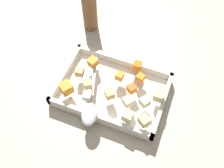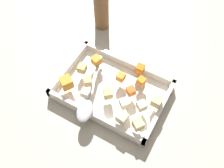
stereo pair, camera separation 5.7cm
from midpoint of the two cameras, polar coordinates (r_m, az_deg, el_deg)
ground_plane at (r=0.83m, az=3.77°, el=-1.66°), size 4.00×4.00×0.00m
baking_dish at (r=0.81m, az=2.01°, el=-1.63°), size 0.33×0.23×0.04m
carrot_chunk_under_handle at (r=0.79m, az=8.59°, el=0.54°), size 0.03×0.03×0.02m
carrot_chunk_center at (r=0.77m, az=6.32°, el=-1.67°), size 0.03×0.03×0.02m
carrot_chunk_heap_top at (r=0.78m, az=-8.01°, el=0.22°), size 0.05×0.05×0.03m
carrot_chunk_mid_right at (r=0.81m, az=8.26°, el=3.27°), size 0.03×0.03×0.02m
carrot_chunk_corner_se at (r=0.82m, az=-1.50°, el=5.13°), size 0.03×0.03×0.03m
carrot_chunk_near_right at (r=0.79m, az=4.02°, el=1.46°), size 0.02×0.02×0.02m
potato_chunk_near_left at (r=0.72m, az=4.56°, el=-7.57°), size 0.03×0.03×0.03m
potato_chunk_corner_nw at (r=0.81m, az=-4.64°, el=3.34°), size 0.03×0.03×0.03m
potato_chunk_far_right at (r=0.76m, az=1.23°, el=-2.29°), size 0.04×0.04×0.03m
potato_chunk_corner_ne at (r=0.76m, az=12.00°, el=-3.93°), size 0.03×0.03×0.03m
potato_chunk_corner_sw at (r=0.72m, az=8.10°, el=-8.99°), size 0.04×0.04×0.03m
potato_chunk_rim_edge at (r=0.78m, az=-3.29°, el=0.44°), size 0.03×0.03×0.02m
potato_chunk_far_left at (r=0.74m, az=5.03°, el=-4.40°), size 0.04×0.04×0.03m
parsnip_chunk_near_spoon at (r=0.75m, az=8.78°, el=-4.89°), size 0.04×0.04×0.03m
parsnip_chunk_mid_left at (r=0.76m, az=-3.72°, el=-2.12°), size 0.03×0.03×0.02m
serving_spoon at (r=0.74m, az=-3.58°, el=-5.20°), size 0.10×0.24×0.02m
pepper_mill at (r=0.94m, az=-0.61°, el=16.94°), size 0.05×0.05×0.21m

